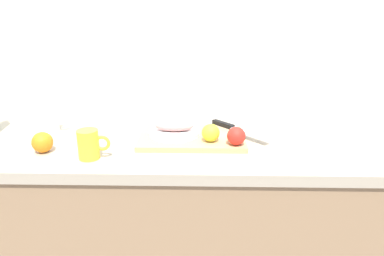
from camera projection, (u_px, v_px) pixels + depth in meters
The scene contains 11 objects.
back_wall at pixel (147, 41), 1.62m from camera, with size 3.20×0.05×2.50m, color silver.
kitchen_counter at pixel (144, 236), 1.57m from camera, with size 2.00×0.60×0.90m.
cutting_board at pixel (192, 138), 1.42m from camera, with size 0.41×0.27×0.02m, color tan.
white_plate at pixel (174, 132), 1.43m from camera, with size 0.20×0.20×0.01m, color white.
fish_fillet at pixel (174, 126), 1.42m from camera, with size 0.15×0.07×0.04m, color tan.
chef_knife at pixel (233, 127), 1.48m from camera, with size 0.22×0.23×0.02m.
lemon_0 at pixel (211, 133), 1.35m from camera, with size 0.07×0.07×0.07m, color yellow.
tomato_0 at pixel (236, 136), 1.32m from camera, with size 0.07×0.07×0.07m, color red.
coffee_mug_1 at pixel (49, 120), 1.52m from camera, with size 0.13×0.09×0.10m.
coffee_mug_2 at pixel (89, 144), 1.24m from camera, with size 0.11×0.07×0.10m.
orange_1 at pixel (42, 142), 1.30m from camera, with size 0.08×0.08×0.08m, color orange.
Camera 1 is at (0.24, -1.32, 1.41)m, focal length 33.75 mm.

